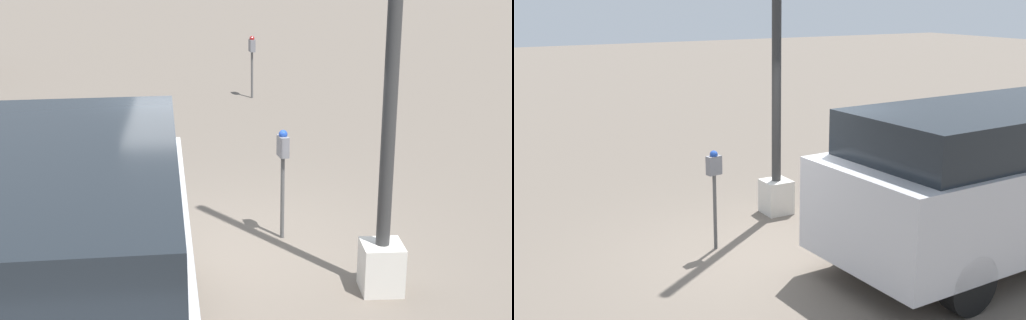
# 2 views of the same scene
# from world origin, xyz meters

# --- Properties ---
(ground_plane) EXTENTS (80.00, 80.00, 0.00)m
(ground_plane) POSITION_xyz_m (0.00, 0.00, 0.00)
(ground_plane) COLOR #60564C
(parking_meter_near) EXTENTS (0.22, 0.14, 1.42)m
(parking_meter_near) POSITION_xyz_m (-0.37, 0.56, 1.05)
(parking_meter_near) COLOR #4C4C4C
(parking_meter_near) RESTS_ON ground
(parking_meter_far) EXTENTS (0.22, 0.14, 1.36)m
(parking_meter_far) POSITION_xyz_m (-8.03, 0.65, 1.00)
(parking_meter_far) COLOR #4C4C4C
(parking_meter_far) RESTS_ON ground
(lamp_post) EXTENTS (0.44, 0.44, 6.49)m
(lamp_post) POSITION_xyz_m (1.13, 1.49, 2.06)
(lamp_post) COLOR beige
(lamp_post) RESTS_ON ground
(parked_van) EXTENTS (5.09, 2.30, 2.10)m
(parked_van) POSITION_xyz_m (2.76, -1.54, 1.15)
(parked_van) COLOR #B2B2B7
(parked_van) RESTS_ON ground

